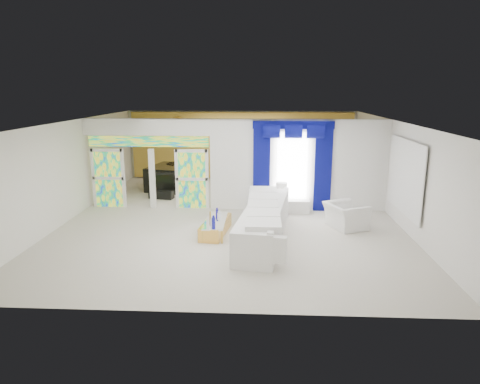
# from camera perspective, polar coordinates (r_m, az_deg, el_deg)

# --- Properties ---
(floor) EXTENTS (12.00, 12.00, 0.00)m
(floor) POSITION_cam_1_polar(r_m,az_deg,el_deg) (13.64, -1.00, -3.30)
(floor) COLOR #B7AF9E
(floor) RESTS_ON ground
(dividing_wall) EXTENTS (5.70, 0.18, 3.00)m
(dividing_wall) POSITION_cam_1_polar(r_m,az_deg,el_deg) (14.29, 7.90, 3.54)
(dividing_wall) COLOR white
(dividing_wall) RESTS_ON ground
(dividing_header) EXTENTS (4.30, 0.18, 0.55)m
(dividing_header) POSITION_cam_1_polar(r_m,az_deg,el_deg) (14.57, -12.15, 8.41)
(dividing_header) COLOR white
(dividing_header) RESTS_ON dividing_wall
(stained_panel_left) EXTENTS (0.95, 0.04, 2.00)m
(stained_panel_left) POSITION_cam_1_polar(r_m,az_deg,el_deg) (15.24, -17.01, 1.78)
(stained_panel_left) COLOR #994C3F
(stained_panel_left) RESTS_ON ground
(stained_panel_right) EXTENTS (0.95, 0.04, 2.00)m
(stained_panel_right) POSITION_cam_1_polar(r_m,az_deg,el_deg) (14.52, -6.37, 1.73)
(stained_panel_right) COLOR #994C3F
(stained_panel_right) RESTS_ON ground
(stained_transom) EXTENTS (4.00, 0.05, 0.35)m
(stained_transom) POSITION_cam_1_polar(r_m,az_deg,el_deg) (14.62, -12.05, 6.56)
(stained_transom) COLOR #994C3F
(stained_transom) RESTS_ON dividing_header
(window_pane) EXTENTS (1.00, 0.02, 2.30)m
(window_pane) POSITION_cam_1_polar(r_m,az_deg,el_deg) (14.18, 6.92, 3.28)
(window_pane) COLOR white
(window_pane) RESTS_ON dividing_wall
(blue_drape_left) EXTENTS (0.55, 0.10, 2.80)m
(blue_drape_left) POSITION_cam_1_polar(r_m,az_deg,el_deg) (14.13, 2.87, 3.12)
(blue_drape_left) COLOR #030C48
(blue_drape_left) RESTS_ON ground
(blue_drape_right) EXTENTS (0.55, 0.10, 2.80)m
(blue_drape_right) POSITION_cam_1_polar(r_m,az_deg,el_deg) (14.27, 10.93, 2.99)
(blue_drape_right) COLOR #030C48
(blue_drape_right) RESTS_ON ground
(blue_pelmet) EXTENTS (2.60, 0.12, 0.25)m
(blue_pelmet) POSITION_cam_1_polar(r_m,az_deg,el_deg) (13.98, 7.09, 8.80)
(blue_pelmet) COLOR #030C48
(blue_pelmet) RESTS_ON dividing_wall
(wall_mirror) EXTENTS (0.04, 2.70, 1.90)m
(wall_mirror) POSITION_cam_1_polar(r_m,az_deg,el_deg) (12.91, 21.09, 1.90)
(wall_mirror) COLOR white
(wall_mirror) RESTS_ON ground
(gold_curtains) EXTENTS (9.70, 0.12, 2.90)m
(gold_curtains) POSITION_cam_1_polar(r_m,az_deg,el_deg) (19.11, 0.19, 6.17)
(gold_curtains) COLOR gold
(gold_curtains) RESTS_ON ground
(white_sofa) EXTENTS (1.56, 4.60, 0.86)m
(white_sofa) POSITION_cam_1_polar(r_m,az_deg,el_deg) (11.65, 3.21, -4.07)
(white_sofa) COLOR white
(white_sofa) RESTS_ON ground
(coffee_table) EXTENTS (0.78, 1.74, 0.37)m
(coffee_table) POSITION_cam_1_polar(r_m,az_deg,el_deg) (12.08, -3.25, -4.64)
(coffee_table) COLOR gold
(coffee_table) RESTS_ON ground
(console_table) EXTENTS (1.23, 0.40, 0.41)m
(console_table) POSITION_cam_1_polar(r_m,az_deg,el_deg) (14.20, 6.67, -1.85)
(console_table) COLOR white
(console_table) RESTS_ON ground
(table_lamp) EXTENTS (0.36, 0.36, 0.58)m
(table_lamp) POSITION_cam_1_polar(r_m,az_deg,el_deg) (14.07, 5.51, 0.10)
(table_lamp) COLOR white
(table_lamp) RESTS_ON console_table
(armchair) EXTENTS (1.33, 1.40, 0.72)m
(armchair) POSITION_cam_1_polar(r_m,az_deg,el_deg) (12.86, 13.80, -3.07)
(armchair) COLOR white
(armchair) RESTS_ON ground
(grand_piano) EXTENTS (1.78, 2.12, 0.94)m
(grand_piano) POSITION_cam_1_polar(r_m,az_deg,el_deg) (17.57, -9.23, 1.94)
(grand_piano) COLOR black
(grand_piano) RESTS_ON ground
(piano_bench) EXTENTS (0.94, 0.53, 0.30)m
(piano_bench) POSITION_cam_1_polar(r_m,az_deg,el_deg) (16.12, -10.36, -0.33)
(piano_bench) COLOR black
(piano_bench) RESTS_ON ground
(tv_console) EXTENTS (0.67, 0.62, 0.88)m
(tv_console) POSITION_cam_1_polar(r_m,az_deg,el_deg) (17.01, -16.35, 1.07)
(tv_console) COLOR tan
(tv_console) RESTS_ON ground
(chandelier) EXTENTS (0.60, 0.60, 0.60)m
(chandelier) POSITION_cam_1_polar(r_m,az_deg,el_deg) (16.79, -8.19, 8.96)
(chandelier) COLOR gold
(chandelier) RESTS_ON ceiling
(decanters) EXTENTS (0.24, 1.12, 0.24)m
(decanters) POSITION_cam_1_polar(r_m,az_deg,el_deg) (11.93, -3.29, -3.50)
(decanters) COLOR #161697
(decanters) RESTS_ON coffee_table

